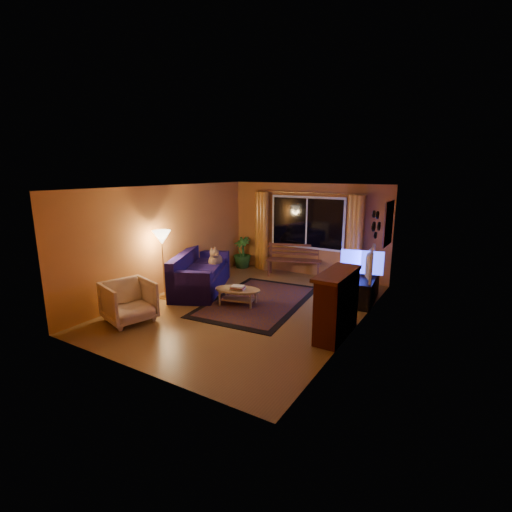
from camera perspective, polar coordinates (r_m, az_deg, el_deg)
The scene contains 22 objects.
floor at distance 7.94m, azimuth -1.13°, elevation -7.89°, with size 4.50×6.00×0.02m, color brown.
ceiling at distance 7.42m, azimuth -1.22°, elevation 10.59°, with size 4.50×6.00×0.02m, color white.
wall_back at distance 10.21m, azimuth 7.90°, elevation 4.02°, with size 4.50×0.02×2.50m, color #BB7032.
wall_left at distance 8.97m, azimuth -13.48°, elevation 2.55°, with size 0.02×6.00×2.50m, color #BB7032.
wall_right at distance 6.68m, azimuth 15.44°, elevation -1.08°, with size 0.02×6.00×2.50m, color #BB7032.
window at distance 10.12m, azimuth 7.79°, elevation 5.09°, with size 2.00×0.02×1.30m, color black.
curtain_rod at distance 10.01m, azimuth 7.83°, elevation 9.61°, with size 0.03×0.03×3.20m, color #BF8C3F.
curtain_left at distance 10.72m, azimuth 0.95°, elevation 3.86°, with size 0.36×0.36×2.24m, color orange.
curtain_right at distance 9.67m, azimuth 14.94°, elevation 2.42°, with size 0.36×0.36×2.24m, color orange.
bench at distance 10.18m, azimuth 5.83°, elevation -1.87°, with size 1.48×0.43×0.44m, color #552919.
potted_plant at distance 10.99m, azimuth -2.13°, elevation 0.57°, with size 0.51×0.51×0.91m, color #235B1E.
sofa at distance 9.01m, azimuth -8.45°, elevation -2.34°, with size 0.97×2.27×0.92m, color #170D46.
dog at distance 9.31m, azimuth -6.27°, elevation -0.35°, with size 0.31×0.42×0.46m, color brown, non-canonical shape.
armchair at distance 7.48m, azimuth -19.01°, elevation -6.35°, with size 0.84×0.79×0.87m, color #D4B390.
floor_lamp at distance 8.51m, azimuth -14.07°, elevation -1.31°, with size 0.26×0.26×1.55m, color #BF8C3F.
rug at distance 8.26m, azimuth 0.32°, elevation -6.90°, with size 1.93×3.05×0.02m, color #5E2700.
coffee_table at distance 8.00m, azimuth -2.82°, elevation -6.29°, with size 1.00×1.00×0.36m, color tan.
tv_console at distance 8.51m, azimuth 16.37°, elevation -4.95°, with size 0.44×1.33×0.55m, color black.
television at distance 8.35m, azimuth 16.63°, elevation -1.00°, with size 1.14×0.15×0.65m, color black.
fireplace at distance 6.58m, azimuth 12.33°, elevation -7.51°, with size 0.40×1.20×1.10m, color maroon.
mirror_cluster at distance 7.84m, azimuth 17.97°, elevation 4.88°, with size 0.06×0.60×0.56m, color black, non-canonical shape.
painting at distance 8.97m, azimuth 19.69°, elevation 4.74°, with size 0.04×0.76×0.96m, color orange.
Camera 1 is at (3.97, -6.27, 2.82)m, focal length 26.00 mm.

